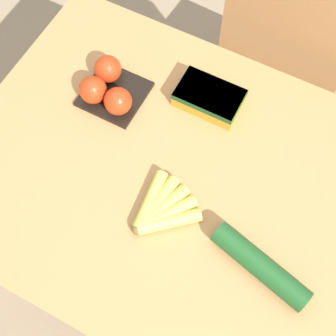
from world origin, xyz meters
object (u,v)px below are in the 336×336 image
tomato_pack (108,88)px  cucumber_near (260,266)px  carrot_bag (210,97)px  chair (283,65)px  banana_bunch (160,210)px

tomato_pack → cucumber_near: size_ratio=0.64×
cucumber_near → carrot_bag: bearing=129.7°
carrot_bag → cucumber_near: size_ratio=0.69×
tomato_pack → carrot_bag: tomato_pack is taller
chair → tomato_pack: chair is taller
chair → carrot_bag: size_ratio=5.58×
carrot_bag → tomato_pack: bearing=-157.2°
chair → cucumber_near: size_ratio=3.83×
tomato_pack → banana_bunch: bearing=-39.5°
carrot_bag → chair: bearing=75.4°
banana_bunch → cucumber_near: bearing=-3.4°
banana_bunch → cucumber_near: size_ratio=0.67×
chair → banana_bunch: bearing=87.8°
tomato_pack → cucumber_near: 0.59m
chair → cucumber_near: 0.82m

